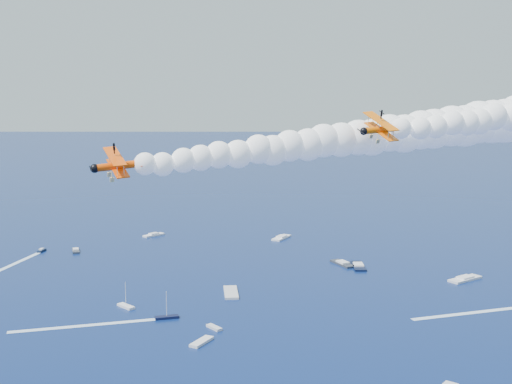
# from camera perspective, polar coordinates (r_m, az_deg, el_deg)

# --- Properties ---
(biplane_lead) EXTENTS (9.72, 10.61, 6.94)m
(biplane_lead) POSITION_cam_1_polar(r_m,az_deg,el_deg) (94.83, 10.53, 5.17)
(biplane_lead) COLOR #EB6604
(biplane_trail) EXTENTS (10.33, 11.23, 6.81)m
(biplane_trail) POSITION_cam_1_polar(r_m,az_deg,el_deg) (87.91, -11.33, 2.17)
(biplane_trail) COLOR #F74D05
(smoke_trail_trail) EXTENTS (72.32, 64.38, 12.53)m
(smoke_trail_trail) POSITION_cam_1_polar(r_m,az_deg,el_deg) (99.25, 8.53, 4.49)
(smoke_trail_trail) COLOR white
(spectator_boats) EXTENTS (226.32, 195.34, 0.70)m
(spectator_boats) POSITION_cam_1_polar(r_m,az_deg,el_deg) (199.10, 3.33, -9.45)
(spectator_boats) COLOR #2F353F
(spectator_boats) RESTS_ON ground
(boat_wakes) EXTENTS (173.27, 82.79, 0.04)m
(boat_wakes) POSITION_cam_1_polar(r_m,az_deg,el_deg) (208.27, -6.72, -8.77)
(boat_wakes) COLOR white
(boat_wakes) RESTS_ON ground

